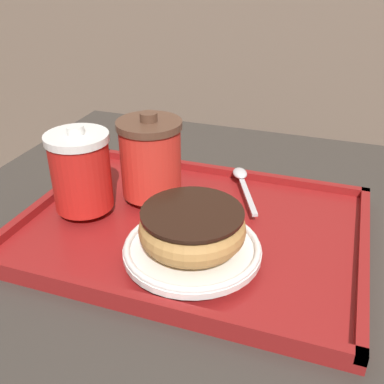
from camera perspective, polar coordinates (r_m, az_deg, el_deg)
The scene contains 7 objects.
cafe_table at distance 0.74m, azimuth 1.32°, elevation -17.26°, with size 0.81×0.81×0.73m.
serving_tray at distance 0.61m, azimuth -0.00°, elevation -4.63°, with size 0.45×0.34×0.02m.
coffee_cup_front at distance 0.62m, azimuth -13.94°, elevation 2.65°, with size 0.08×0.08×0.12m.
coffee_cup_rear at distance 0.64m, azimuth -5.28°, elevation 4.40°, with size 0.09×0.09×0.12m.
plate_with_chocolate_donut at distance 0.54m, azimuth 0.03°, elevation -7.13°, with size 0.16×0.16×0.01m.
donut_chocolate_glazed at distance 0.52m, azimuth 0.03°, elevation -4.51°, with size 0.13×0.13×0.04m.
spoon at distance 0.70m, azimuth 6.37°, elevation 1.62°, with size 0.07×0.13×0.01m.
Camera 1 is at (0.15, -0.49, 1.08)m, focal length 42.00 mm.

